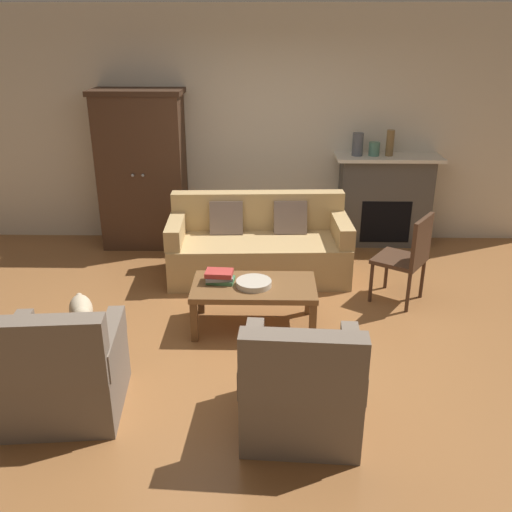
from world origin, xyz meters
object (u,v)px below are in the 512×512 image
armoire (143,170)px  book_stack (220,276)px  fruit_bowl (254,283)px  couch (259,247)px  side_chair_wooden (409,254)px  mantel_vase_jade (374,149)px  dog (81,311)px  armchair_near_left (63,373)px  mantel_vase_slate (358,144)px  armchair_near_right (301,389)px  coffee_table (254,290)px  mantel_vase_bronze (390,143)px  fireplace (384,200)px

armoire → book_stack: (1.08, -2.03, -0.47)m
fruit_bowl → book_stack: bearing=166.2°
couch → side_chair_wooden: (1.46, -0.64, 0.19)m
mantel_vase_jade → dog: mantel_vase_jade is taller
armchair_near_left → book_stack: bearing=52.5°
armchair_near_left → side_chair_wooden: 3.29m
mantel_vase_slate → dog: bearing=-138.8°
armchair_near_right → coffee_table: bearing=103.9°
fruit_bowl → side_chair_wooden: size_ratio=0.35×
mantel_vase_bronze → armchair_near_right: bearing=-109.1°
mantel_vase_slate → armoire: bearing=-178.7°
fireplace → coffee_table: 2.67m
mantel_vase_jade → armchair_near_right: mantel_vase_jade is taller
armchair_near_left → coffee_table: bearing=43.7°
fireplace → mantel_vase_jade: mantel_vase_jade is taller
armoire → couch: bearing=-32.8°
armchair_near_left → side_chair_wooden: bearing=32.4°
mantel_vase_slate → armchair_near_right: bearing=-103.4°
couch → mantel_vase_bronze: size_ratio=6.43×
fruit_bowl → mantel_vase_jade: 2.68m
mantel_vase_slate → dog: mantel_vase_slate is taller
mantel_vase_bronze → armchair_near_left: 4.52m
mantel_vase_bronze → fireplace: bearing=90.0°
armchair_near_left → mantel_vase_slate: bearing=53.7°
side_chair_wooden → fireplace: bearing=87.2°
dog → mantel_vase_jade: bearing=39.1°
fruit_bowl → armchair_near_right: (0.34, -1.36, -0.13)m
mantel_vase_slate → dog: size_ratio=0.49×
mantel_vase_jade → side_chair_wooden: 1.76m
mantel_vase_jade → dog: bearing=-140.9°
fruit_bowl → mantel_vase_slate: 2.59m
couch → side_chair_wooden: 1.60m
fireplace → mantel_vase_slate: 0.78m
mantel_vase_bronze → armoire: bearing=-178.8°
armchair_near_right → mantel_vase_bronze: bearing=70.9°
fireplace → fruit_bowl: bearing=-125.6°
coffee_table → fruit_bowl: size_ratio=3.51×
fireplace → armoire: (-2.95, -0.08, 0.38)m
dog → book_stack: bearing=12.1°
armoire → side_chair_wooden: 3.29m
armchair_near_right → side_chair_wooden: bearing=59.2°
book_stack → mantel_vase_jade: bearing=51.0°
book_stack → mantel_vase_bronze: mantel_vase_bronze is taller
couch → fruit_bowl: couch is taller
mantel_vase_bronze → mantel_vase_slate: bearing=180.0°
armoire → armchair_near_right: size_ratio=2.14×
mantel_vase_slate → dog: 3.70m
fireplace → fruit_bowl: size_ratio=4.02×
coffee_table → mantel_vase_slate: (1.18, 2.14, 0.89)m
fireplace → armoire: 2.98m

